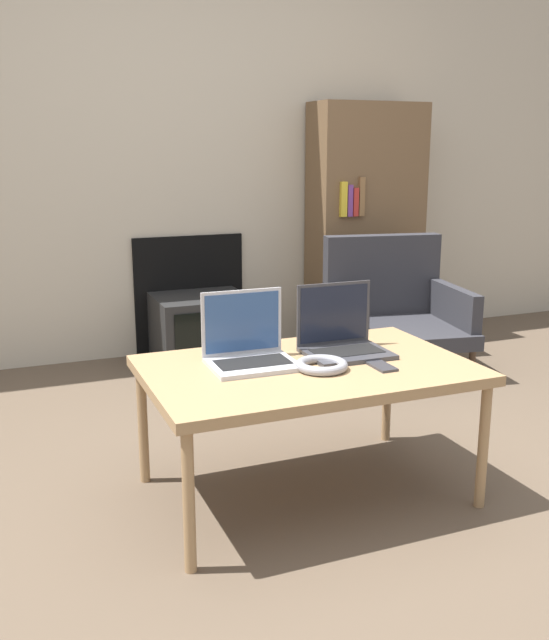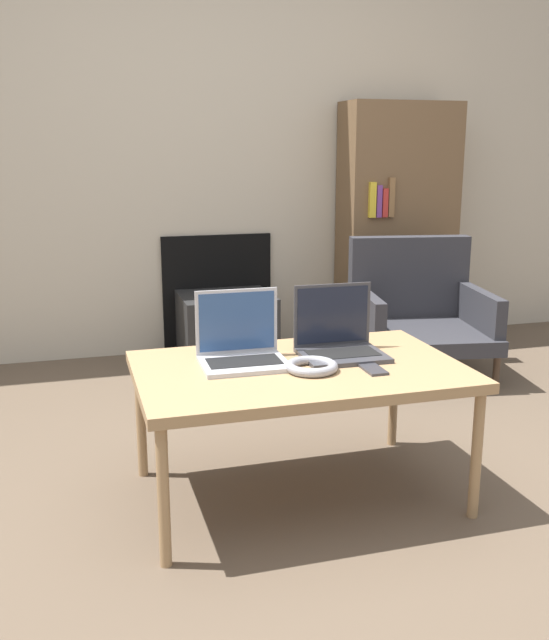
% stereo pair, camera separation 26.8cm
% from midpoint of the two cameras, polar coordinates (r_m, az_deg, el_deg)
% --- Properties ---
extents(ground_plane, '(14.00, 14.00, 0.00)m').
position_cam_midpoint_polar(ground_plane, '(2.46, 1.27, -15.67)').
color(ground_plane, brown).
extents(wall_back, '(7.00, 0.08, 2.60)m').
position_cam_midpoint_polar(wall_back, '(4.24, -10.81, 14.55)').
color(wall_back, '#B7AD99').
rests_on(wall_back, ground_plane).
extents(table, '(1.11, 0.70, 0.48)m').
position_cam_midpoint_polar(table, '(2.45, -0.49, -4.49)').
color(table, '#9E7A51').
rests_on(table, ground_plane).
extents(laptop_left, '(0.30, 0.24, 0.25)m').
position_cam_midpoint_polar(laptop_left, '(2.45, -5.22, -2.29)').
color(laptop_left, '#B2B2B7').
rests_on(laptop_left, table).
extents(laptop_right, '(0.30, 0.24, 0.25)m').
position_cam_midpoint_polar(laptop_right, '(2.58, 2.45, -1.46)').
color(laptop_right, '#38383D').
rests_on(laptop_right, table).
extents(headphones, '(0.18, 0.18, 0.03)m').
position_cam_midpoint_polar(headphones, '(2.38, 0.58, -3.68)').
color(headphones, gray).
rests_on(headphones, table).
extents(phone, '(0.06, 0.13, 0.01)m').
position_cam_midpoint_polar(phone, '(2.43, 5.37, -3.71)').
color(phone, '#333338').
rests_on(phone, table).
extents(tv, '(0.52, 0.46, 0.38)m').
position_cam_midpoint_polar(tv, '(4.12, -7.73, -0.70)').
color(tv, black).
rests_on(tv, ground_plane).
extents(armchair, '(0.77, 0.76, 0.72)m').
position_cam_midpoint_polar(armchair, '(3.97, 7.48, 1.15)').
color(armchair, '#2D2D33').
rests_on(armchair, ground_plane).
extents(bookshelf, '(0.70, 0.32, 1.47)m').
position_cam_midpoint_polar(bookshelf, '(4.49, 5.57, 7.58)').
color(bookshelf, brown).
rests_on(bookshelf, ground_plane).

